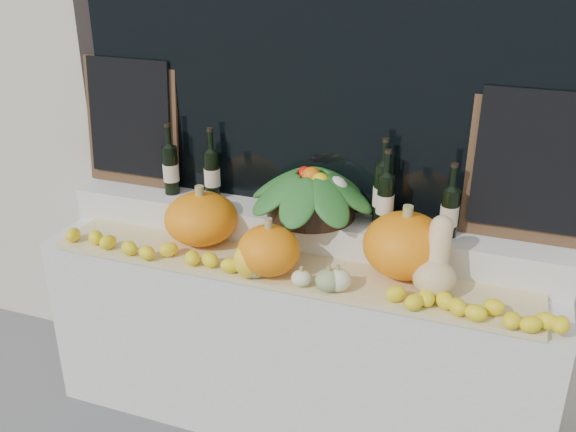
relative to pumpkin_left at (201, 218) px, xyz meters
The scene contains 17 objects.
display_sill 0.73m from the pumpkin_left, ahead, with size 2.30×0.55×0.88m, color silver.
rear_tier 0.47m from the pumpkin_left, 22.70° to the left, with size 2.30×0.25×0.16m, color silver.
straw_bedding 0.46m from the pumpkin_left, 12.21° to the right, with size 2.10×0.32×0.03m, color tan.
pumpkin_left is the anchor object (origin of this frame).
pumpkin_right 0.92m from the pumpkin_left, ahead, with size 0.35×0.35×0.27m, color orange.
pumpkin_center 0.42m from the pumpkin_left, 22.27° to the right, with size 0.26×0.26×0.21m, color orange.
butternut_squash 1.06m from the pumpkin_left, ahead, with size 0.17×0.22×0.30m.
decorative_gourds 0.52m from the pumpkin_left, 24.11° to the right, with size 0.49×0.14×0.17m.
lemon_heap 0.49m from the pumpkin_left, 25.18° to the right, with size 2.20×0.16×0.06m, color yellow, non-canonical shape.
produce_bowl 0.51m from the pumpkin_left, 19.67° to the left, with size 0.60×0.60×0.24m.
wine_bottle_far_left 0.34m from the pumpkin_left, 143.34° to the left, with size 0.08×0.08×0.35m.
wine_bottle_near_left 0.25m from the pumpkin_left, 100.69° to the left, with size 0.08×0.08×0.34m.
wine_bottle_tall 0.82m from the pumpkin_left, 14.36° to the left, with size 0.08×0.08×0.38m.
wine_bottle_near_right 0.82m from the pumpkin_left, 11.73° to the left, with size 0.08×0.08×0.35m.
wine_bottle_far_right 1.09m from the pumpkin_left, ahead, with size 0.08×0.08×0.32m.
chalkboard_left 0.64m from the pumpkin_left, 153.36° to the left, with size 0.50×0.08×0.62m.
chalkboard_right 1.42m from the pumpkin_left, 10.23° to the left, with size 0.50×0.08×0.62m.
Camera 1 is at (0.84, -0.83, 2.22)m, focal length 40.00 mm.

